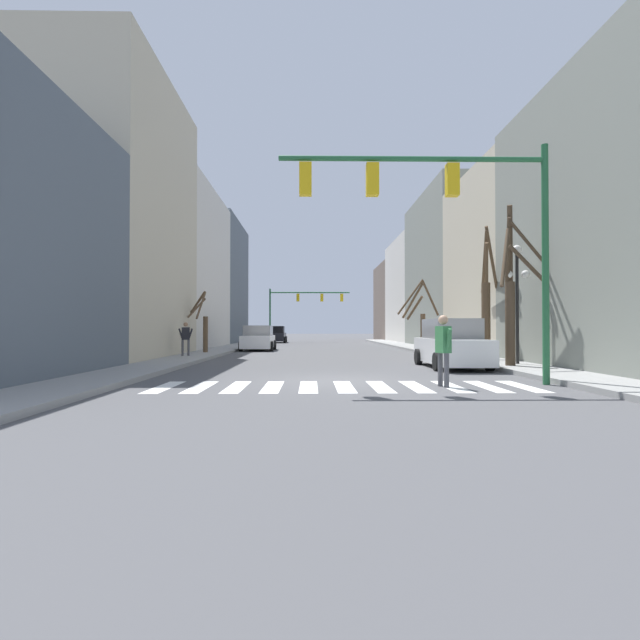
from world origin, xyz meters
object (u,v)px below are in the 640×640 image
at_px(street_lamp_right_corner, 517,280).
at_px(car_parked_right_far, 451,345).
at_px(traffic_signal_far, 301,302).
at_px(pedestrian_near_right_corner, 186,336).
at_px(car_parked_left_mid, 258,339).
at_px(street_tree_left_mid, 203,324).
at_px(car_at_intersection, 276,335).
at_px(street_tree_right_near, 513,290).
at_px(street_tree_right_mid, 486,303).
at_px(pedestrian_crossing_street, 443,344).
at_px(traffic_signal_near, 446,205).
at_px(street_tree_right_far, 420,317).

xyz_separation_m(street_lamp_right_corner, car_parked_right_far, (-2.44, 0.14, -2.44)).
distance_m(traffic_signal_far, pedestrian_near_right_corner, 30.56).
distance_m(car_parked_right_far, car_parked_left_mid, 16.97).
bearing_deg(pedestrian_near_right_corner, street_tree_left_mid, -107.33).
relative_size(traffic_signal_far, car_parked_left_mid, 1.96).
xyz_separation_m(car_at_intersection, street_tree_right_near, (10.79, -33.50, 2.05)).
xyz_separation_m(traffic_signal_far, street_tree_right_near, (8.30, -36.39, -1.51)).
bearing_deg(street_tree_right_mid, car_parked_left_mid, 134.00).
distance_m(traffic_signal_far, car_parked_left_mid, 21.42).
relative_size(car_parked_right_far, pedestrian_near_right_corner, 3.02).
height_order(street_tree_right_mid, street_tree_right_near, street_tree_right_mid).
bearing_deg(car_parked_right_far, street_tree_right_mid, -38.56).
xyz_separation_m(traffic_signal_far, car_at_intersection, (-2.49, -2.89, -3.56)).
relative_size(street_lamp_right_corner, pedestrian_crossing_street, 2.46).
distance_m(street_lamp_right_corner, car_parked_right_far, 3.45).
distance_m(car_parked_right_far, street_tree_right_mid, 4.21).
distance_m(pedestrian_near_right_corner, street_tree_right_near, 14.84).
height_order(street_tree_left_mid, street_tree_right_near, street_tree_right_near).
relative_size(car_parked_right_far, car_at_intersection, 1.06).
bearing_deg(pedestrian_crossing_street, street_tree_right_mid, -39.56).
bearing_deg(pedestrian_crossing_street, street_tree_right_near, -51.00).
bearing_deg(car_parked_left_mid, car_parked_right_far, -149.00).
height_order(pedestrian_crossing_street, street_tree_left_mid, street_tree_left_mid).
relative_size(car_at_intersection, pedestrian_near_right_corner, 2.85).
bearing_deg(pedestrian_crossing_street, car_parked_right_far, -31.66).
xyz_separation_m(street_lamp_right_corner, street_tree_left_mid, (-13.67, 9.17, -1.60)).
distance_m(traffic_signal_near, car_parked_left_mid, 21.75).
relative_size(car_parked_right_far, street_tree_right_far, 1.09).
bearing_deg(car_parked_right_far, car_at_intersection, 15.09).
bearing_deg(pedestrian_near_right_corner, street_lamp_right_corner, 141.08).
bearing_deg(street_lamp_right_corner, car_at_intersection, 108.93).
bearing_deg(street_tree_left_mid, car_parked_right_far, -38.82).
xyz_separation_m(car_parked_left_mid, pedestrian_crossing_street, (6.82, -20.64, 0.29)).
bearing_deg(traffic_signal_near, street_lamp_right_corner, 53.05).
xyz_separation_m(car_at_intersection, street_tree_right_mid, (11.20, -29.63, 1.77)).
distance_m(traffic_signal_near, street_tree_right_mid, 9.83).
height_order(pedestrian_crossing_street, pedestrian_near_right_corner, pedestrian_crossing_street).
distance_m(street_tree_left_mid, street_tree_right_mid, 14.92).
height_order(car_parked_left_mid, street_tree_left_mid, street_tree_left_mid).
bearing_deg(pedestrian_near_right_corner, car_parked_right_far, 137.40).
bearing_deg(street_tree_right_near, traffic_signal_far, 102.84).
distance_m(pedestrian_near_right_corner, street_tree_left_mid, 3.53).
bearing_deg(street_lamp_right_corner, street_tree_right_mid, 90.80).
bearing_deg(street_tree_right_mid, car_at_intersection, 110.71).
height_order(car_parked_right_far, car_parked_left_mid, car_parked_right_far).
bearing_deg(car_parked_right_far, street_tree_left_mid, 51.18).
bearing_deg(street_tree_right_mid, traffic_signal_near, -115.37).
distance_m(street_lamp_right_corner, car_parked_left_mid, 18.62).
bearing_deg(street_tree_right_far, street_tree_right_mid, -86.40).
relative_size(pedestrian_near_right_corner, street_tree_left_mid, 0.48).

